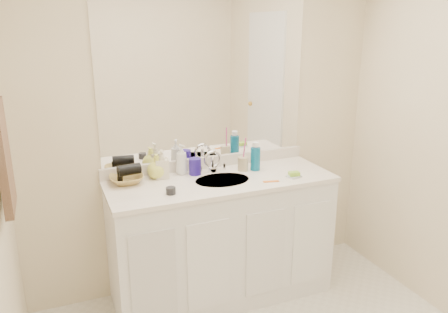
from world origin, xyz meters
The scene contains 21 objects.
wall_back centered at (0.00, 1.30, 1.20)m, with size 2.60×0.02×2.40m, color beige.
vanity_cabinet centered at (0.00, 1.02, 0.42)m, with size 1.50×0.55×0.85m, color white.
countertop centered at (0.00, 1.02, 0.86)m, with size 1.52×0.57×0.03m, color white.
backsplash centered at (0.00, 1.29, 0.92)m, with size 1.52×0.03×0.08m, color silver.
sink_basin centered at (0.00, 1.00, 0.87)m, with size 0.37×0.37×0.02m, color beige.
faucet centered at (0.00, 1.18, 0.94)m, with size 0.02×0.02×0.11m, color silver.
mirror centered at (0.00, 1.29, 1.56)m, with size 1.48×0.01×1.20m, color white.
blue_mug centered at (-0.13, 1.18, 0.94)m, with size 0.08×0.08×0.11m, color #241389.
tan_cup centered at (0.21, 1.13, 0.93)m, with size 0.07×0.07×0.10m, color tan.
toothbrush centered at (0.22, 1.13, 1.03)m, with size 0.01×0.01×0.18m, color #DC3990.
mouthwash_bottle centered at (0.29, 1.11, 0.96)m, with size 0.07×0.07×0.16m, color #0B618A.
soap_dish centered at (0.47, 0.87, 0.89)m, with size 0.09×0.07×0.01m, color silver.
green_soap centered at (0.47, 0.87, 0.90)m, with size 0.07×0.05×0.02m, color #8AC630.
orange_comb centered at (0.28, 0.85, 0.88)m, with size 0.11×0.02×0.00m, color orange.
dark_jar centered at (-0.39, 0.89, 0.90)m, with size 0.06×0.06×0.04m, color black.
soap_bottle_white centered at (-0.21, 1.22, 0.98)m, with size 0.08×0.08×0.21m, color white.
soap_bottle_cream centered at (-0.36, 1.20, 0.98)m, with size 0.09×0.09×0.19m, color beige.
soap_bottle_yellow centered at (-0.39, 1.21, 0.96)m, with size 0.13×0.13×0.17m, color #EBF15D.
wicker_basket centered at (-0.60, 1.18, 0.91)m, with size 0.22×0.22×0.05m, color #A28341.
hair_dryer centered at (-0.58, 1.18, 0.97)m, with size 0.07×0.07×0.15m, color black.
hand_towel centered at (-1.25, 0.77, 1.25)m, with size 0.04×0.32×0.55m, color #422F23.
Camera 1 is at (-1.03, -1.52, 1.87)m, focal length 35.00 mm.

